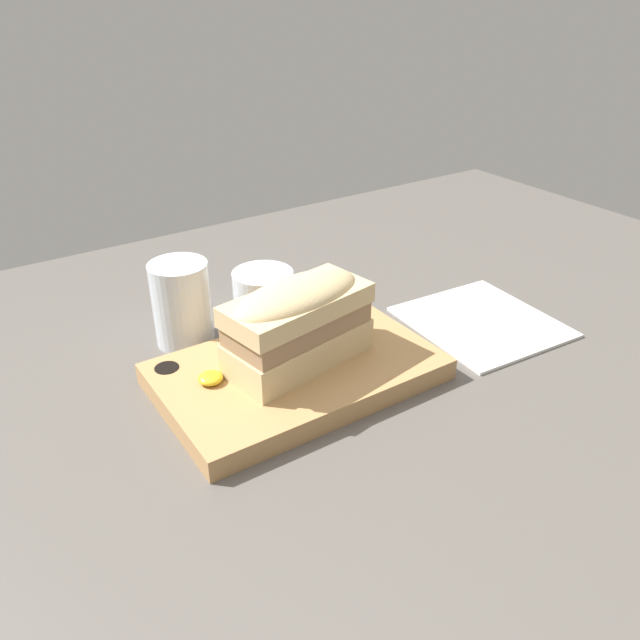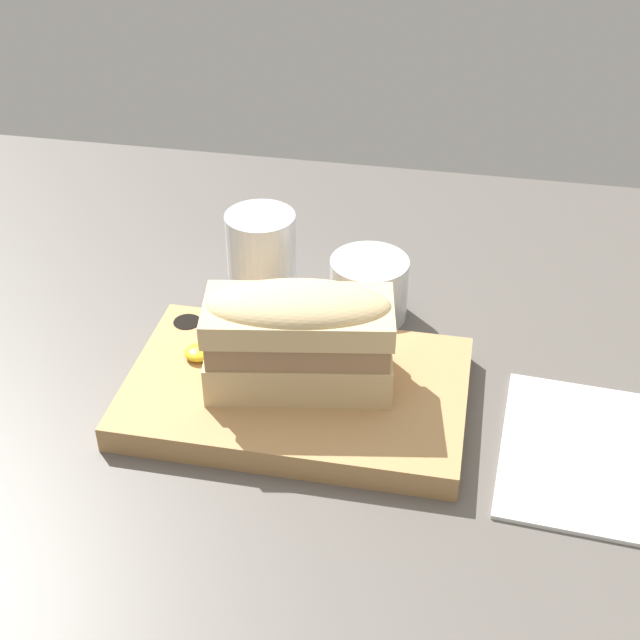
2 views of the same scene
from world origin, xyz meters
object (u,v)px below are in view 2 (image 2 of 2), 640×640
(wine_glass, at_px, (369,290))
(water_glass, at_px, (262,266))
(sandwich, at_px, (299,334))
(napkin, at_px, (605,457))
(serving_board, at_px, (296,391))

(wine_glass, bearing_deg, water_glass, 179.66)
(wine_glass, bearing_deg, sandwich, -104.76)
(water_glass, distance_m, napkin, 0.38)
(serving_board, bearing_deg, wine_glass, 74.03)
(water_glass, xyz_separation_m, napkin, (0.33, -0.17, -0.04))
(sandwich, height_order, water_glass, sandwich)
(sandwich, bearing_deg, napkin, -4.86)
(sandwich, distance_m, wine_glass, 0.16)
(sandwich, height_order, wine_glass, sandwich)
(serving_board, bearing_deg, sandwich, 2.32)
(wine_glass, distance_m, napkin, 0.28)
(water_glass, height_order, wine_glass, water_glass)
(napkin, bearing_deg, wine_glass, 142.76)
(sandwich, bearing_deg, wine_glass, 75.24)
(wine_glass, relative_size, napkin, 0.41)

